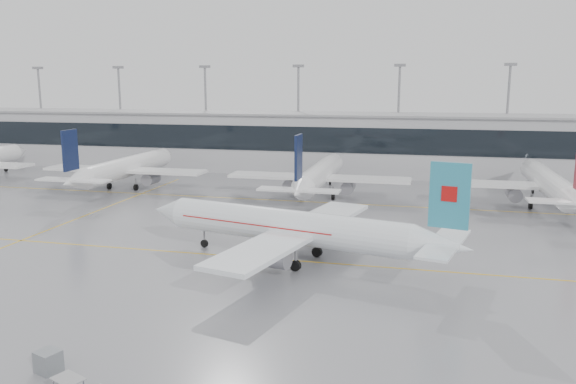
# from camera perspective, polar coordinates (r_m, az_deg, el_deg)

# --- Properties ---
(ground) EXTENTS (320.00, 320.00, 0.00)m
(ground) POSITION_cam_1_polar(r_m,az_deg,el_deg) (60.70, -2.65, -6.74)
(ground) COLOR gray
(ground) RESTS_ON ground
(taxi_line_main) EXTENTS (120.00, 0.25, 0.01)m
(taxi_line_main) POSITION_cam_1_polar(r_m,az_deg,el_deg) (60.69, -2.65, -6.73)
(taxi_line_main) COLOR #E9AF10
(taxi_line_main) RESTS_ON ground
(taxi_line_north) EXTENTS (120.00, 0.25, 0.01)m
(taxi_line_north) POSITION_cam_1_polar(r_m,az_deg,el_deg) (88.98, 2.69, -1.02)
(taxi_line_north) COLOR #E9AF10
(taxi_line_north) RESTS_ON ground
(taxi_line_cross) EXTENTS (0.25, 60.00, 0.01)m
(taxi_line_cross) POSITION_cam_1_polar(r_m,az_deg,el_deg) (86.27, -19.29, -2.01)
(taxi_line_cross) COLOR #E9AF10
(taxi_line_cross) RESTS_ON ground
(terminal) EXTENTS (180.00, 15.00, 12.00)m
(terminal) POSITION_cam_1_polar(r_m,az_deg,el_deg) (119.30, 5.60, 4.90)
(terminal) COLOR #A9A9AD
(terminal) RESTS_ON ground
(terminal_glass) EXTENTS (180.00, 0.20, 5.00)m
(terminal_glass) POSITION_cam_1_polar(r_m,az_deg,el_deg) (111.71, 5.08, 5.28)
(terminal_glass) COLOR black
(terminal_glass) RESTS_ON ground
(terminal_roof) EXTENTS (182.00, 16.00, 0.40)m
(terminal_roof) POSITION_cam_1_polar(r_m,az_deg,el_deg) (118.81, 5.66, 7.88)
(terminal_roof) COLOR gray
(terminal_roof) RESTS_ON ground
(light_masts) EXTENTS (156.40, 1.00, 22.60)m
(light_masts) POSITION_cam_1_polar(r_m,az_deg,el_deg) (124.70, 6.05, 8.54)
(light_masts) COLOR gray
(light_masts) RESTS_ON ground
(air_canada_jet) EXTENTS (36.33, 29.55, 11.54)m
(air_canada_jet) POSITION_cam_1_polar(r_m,az_deg,el_deg) (58.40, 0.85, -3.69)
(air_canada_jet) COLOR white
(air_canada_jet) RESTS_ON ground
(parked_jet_b) EXTENTS (29.64, 36.96, 11.72)m
(parked_jet_b) POSITION_cam_1_polar(r_m,az_deg,el_deg) (103.89, -16.23, 2.36)
(parked_jet_b) COLOR white
(parked_jet_b) RESTS_ON ground
(parked_jet_c) EXTENTS (29.64, 36.96, 11.72)m
(parked_jet_c) POSITION_cam_1_polar(r_m,az_deg,el_deg) (91.86, 3.14, 1.70)
(parked_jet_c) COLOR white
(parked_jet_c) RESTS_ON ground
(parked_jet_d) EXTENTS (29.64, 36.96, 11.72)m
(parked_jet_d) POSITION_cam_1_polar(r_m,az_deg,el_deg) (92.39, 25.02, 0.74)
(parked_jet_d) COLOR white
(parked_jet_d) RESTS_ON ground
(gse_unit) EXTENTS (1.79, 1.73, 1.43)m
(gse_unit) POSITION_cam_1_polar(r_m,az_deg,el_deg) (41.01, -23.17, -15.56)
(gse_unit) COLOR slate
(gse_unit) RESTS_ON ground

